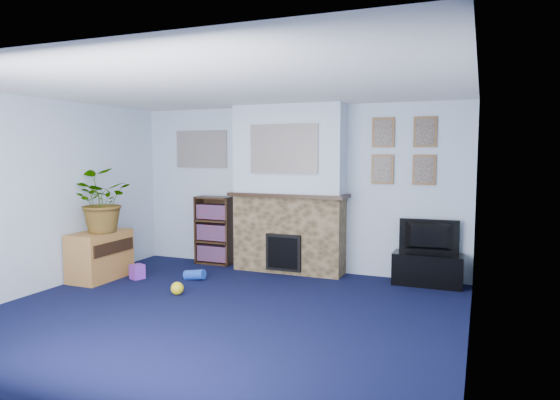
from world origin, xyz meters
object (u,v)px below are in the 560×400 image
at_px(bookshelf, 215,232).
at_px(sideboard, 100,254).
at_px(television, 429,237).
at_px(tv_stand, 428,268).

xyz_separation_m(bookshelf, sideboard, (-0.98, -1.43, -0.15)).
bearing_deg(television, bookshelf, -4.84).
bearing_deg(television, sideboard, 14.34).
height_order(television, sideboard, television).
height_order(television, bookshelf, bookshelf).
xyz_separation_m(tv_stand, television, (0.00, 0.02, 0.41)).
distance_m(tv_stand, bookshelf, 3.22).
bearing_deg(sideboard, bookshelf, 55.56).
bearing_deg(sideboard, tv_stand, 17.92).
height_order(tv_stand, television, television).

